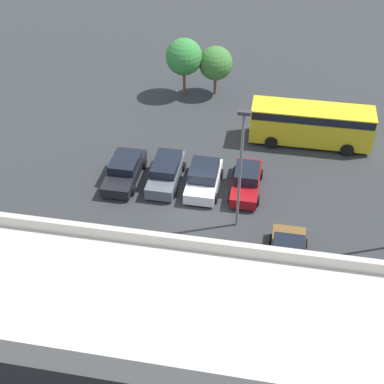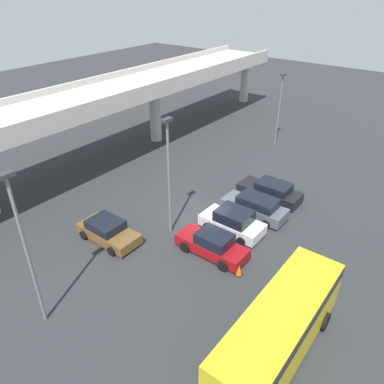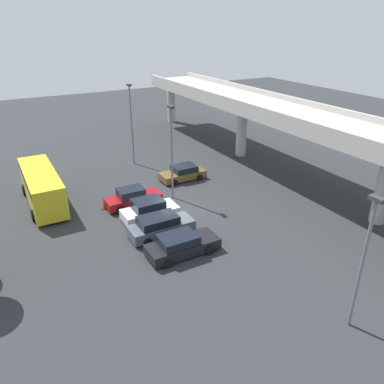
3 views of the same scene
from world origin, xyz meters
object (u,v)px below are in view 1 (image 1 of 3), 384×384
at_px(parked_car_0, 288,254).
at_px(parked_car_3, 166,172).
at_px(parked_car_2, 204,178).
at_px(tree_front_left, 216,63).
at_px(parked_car_4, 125,170).
at_px(traffic_cone, 258,166).
at_px(parked_car_1, 246,180).
at_px(lamp_post_mid_lot, 241,163).
at_px(tree_front_centre, 184,57).
at_px(shuttle_bus, 311,122).

xyz_separation_m(parked_car_0, parked_car_3, (8.38, -6.24, 0.09)).
bearing_deg(parked_car_2, tree_front_left, -174.99).
height_order(parked_car_4, traffic_cone, parked_car_4).
xyz_separation_m(parked_car_2, parked_car_4, (5.43, -0.03, -0.08)).
height_order(parked_car_1, parked_car_2, parked_car_2).
bearing_deg(parked_car_3, lamp_post_mid_lot, 55.66).
bearing_deg(parked_car_1, traffic_cone, 165.35).
relative_size(parked_car_1, tree_front_centre, 0.94).
bearing_deg(parked_car_4, tree_front_centre, 171.92).
relative_size(parked_car_2, tree_front_left, 1.03).
height_order(parked_car_0, parked_car_3, parked_car_3).
distance_m(parked_car_0, parked_car_1, 6.94).
relative_size(parked_car_0, lamp_post_mid_lot, 0.54).
distance_m(parked_car_3, shuttle_bus, 11.49).
distance_m(parked_car_1, lamp_post_mid_lot, 5.37).
height_order(parked_car_3, parked_car_4, parked_car_3).
distance_m(tree_front_left, traffic_cone, 11.50).
bearing_deg(parked_car_4, shuttle_bus, 118.58).
bearing_deg(parked_car_1, tree_front_centre, -151.71).
relative_size(parked_car_0, shuttle_bus, 0.50).
bearing_deg(parked_car_4, lamp_post_mid_lot, 67.48).
relative_size(parked_car_1, tree_front_left, 1.10).
height_order(parked_car_3, tree_front_left, tree_front_left).
bearing_deg(parked_car_0, shuttle_bus, -4.84).
height_order(parked_car_2, traffic_cone, parked_car_2).
height_order(tree_front_centre, traffic_cone, tree_front_centre).
relative_size(parked_car_0, parked_car_1, 0.95).
bearing_deg(parked_car_2, shuttle_bus, 134.46).
bearing_deg(parked_car_4, parked_car_0, 61.78).
xyz_separation_m(lamp_post_mid_lot, tree_front_left, (3.73, -16.20, -1.92)).
bearing_deg(lamp_post_mid_lot, tree_front_left, -77.04).
xyz_separation_m(parked_car_0, parked_car_4, (11.20, -6.01, 0.03)).
height_order(parked_car_0, traffic_cone, parked_car_0).
xyz_separation_m(shuttle_bus, traffic_cone, (3.43, 4.09, -1.40)).
bearing_deg(parked_car_1, tree_front_left, -162.65).
height_order(parked_car_2, parked_car_3, parked_car_2).
bearing_deg(shuttle_bus, parked_car_2, -135.54).
bearing_deg(lamp_post_mid_lot, parked_car_1, -93.38).
bearing_deg(parked_car_3, parked_car_2, 84.36).
distance_m(parked_car_1, parked_car_2, 2.82).
distance_m(parked_car_0, parked_car_3, 10.45).
xyz_separation_m(parked_car_2, tree_front_centre, (3.68, -12.35, 2.63)).
height_order(parked_car_2, tree_front_centre, tree_front_centre).
bearing_deg(parked_car_4, traffic_cone, 106.35).
height_order(lamp_post_mid_lot, tree_front_centre, lamp_post_mid_lot).
bearing_deg(parked_car_0, tree_front_left, 20.08).
bearing_deg(shuttle_bus, tree_front_centre, 151.84).
xyz_separation_m(parked_car_4, traffic_cone, (-8.85, -2.60, -0.36)).
xyz_separation_m(lamp_post_mid_lot, traffic_cone, (-0.82, -5.92, -4.37)).
bearing_deg(parked_car_2, tree_front_centre, -163.39).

